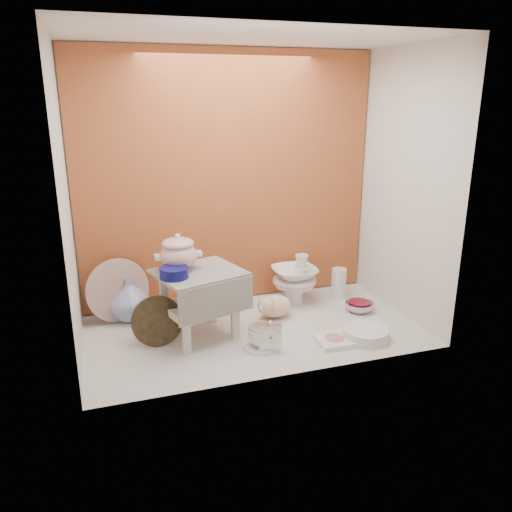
{
  "coord_description": "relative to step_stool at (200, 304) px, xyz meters",
  "views": [
    {
      "loc": [
        -0.78,
        -2.44,
        1.24
      ],
      "look_at": [
        0.02,
        0.02,
        0.42
      ],
      "focal_mm": 35.85,
      "sensor_mm": 36.0,
      "label": 1
    }
  ],
  "objects": [
    {
      "name": "lacquer_tray",
      "position": [
        -0.23,
        -0.03,
        -0.05
      ],
      "size": [
        0.27,
        0.07,
        0.26
      ],
      "primitive_type": null,
      "rotation": [
        0.0,
        0.0,
        0.01
      ],
      "color": "black",
      "rests_on": "ground"
    },
    {
      "name": "floral_platter",
      "position": [
        -0.4,
        0.34,
        -0.0
      ],
      "size": [
        0.37,
        0.18,
        0.36
      ],
      "primitive_type": null,
      "rotation": [
        0.0,
        0.0,
        0.29
      ],
      "color": "beige",
      "rests_on": "ground"
    },
    {
      "name": "cobalt_bowl",
      "position": [
        -0.13,
        -0.06,
        0.21
      ],
      "size": [
        0.19,
        0.19,
        0.05
      ],
      "primitive_type": "cylinder",
      "rotation": [
        0.0,
        0.0,
        0.38
      ],
      "color": "#0B0B55",
      "rests_on": "step_stool"
    },
    {
      "name": "teacup_saucer",
      "position": [
        0.27,
        -0.23,
        -0.18
      ],
      "size": [
        0.22,
        0.22,
        0.01
      ],
      "primitive_type": "cylinder",
      "rotation": [
        0.0,
        0.0,
        -0.22
      ],
      "color": "white",
      "rests_on": "ground"
    },
    {
      "name": "lattice_dish",
      "position": [
        0.65,
        -0.3,
        -0.17
      ],
      "size": [
        0.19,
        0.19,
        0.03
      ],
      "primitive_type": "cube",
      "rotation": [
        0.0,
        0.0,
        -0.04
      ],
      "color": "white",
      "rests_on": "ground"
    },
    {
      "name": "step_stool",
      "position": [
        0.0,
        0.0,
        0.0
      ],
      "size": [
        0.51,
        0.47,
        0.37
      ],
      "primitive_type": null,
      "rotation": [
        0.0,
        0.0,
        0.29
      ],
      "color": "silver",
      "rests_on": "ground"
    },
    {
      "name": "blue_white_vase",
      "position": [
        -0.34,
        0.34,
        -0.06
      ],
      "size": [
        0.24,
        0.24,
        0.25
      ],
      "primitive_type": "imported",
      "rotation": [
        0.0,
        0.0,
        -0.03
      ],
      "color": "white",
      "rests_on": "ground"
    },
    {
      "name": "clear_glass_vase",
      "position": [
        0.95,
        0.27,
        -0.09
      ],
      "size": [
        0.1,
        0.1,
        0.19
      ],
      "primitive_type": "cylinder",
      "rotation": [
        0.0,
        0.0,
        -0.09
      ],
      "color": "silver",
      "rests_on": "ground"
    },
    {
      "name": "mantel_clock",
      "position": [
        0.29,
        -0.28,
        -0.1
      ],
      "size": [
        0.12,
        0.06,
        0.17
      ],
      "primitive_type": "cube",
      "rotation": [
        0.0,
        0.0,
        -0.21
      ],
      "color": "silver",
      "rests_on": "ground"
    },
    {
      "name": "dinner_plate_stack",
      "position": [
        0.82,
        -0.31,
        -0.15
      ],
      "size": [
        0.31,
        0.31,
        0.06
      ],
      "primitive_type": "cylinder",
      "rotation": [
        0.0,
        0.0,
        0.26
      ],
      "color": "white",
      "rests_on": "ground"
    },
    {
      "name": "gold_rim_teacup",
      "position": [
        0.27,
        -0.23,
        -0.12
      ],
      "size": [
        0.17,
        0.17,
        0.11
      ],
      "primitive_type": "imported",
      "rotation": [
        0.0,
        0.0,
        -0.23
      ],
      "color": "white",
      "rests_on": "teacup_saucer"
    },
    {
      "name": "porcelain_tower",
      "position": [
        0.65,
        0.27,
        -0.03
      ],
      "size": [
        0.29,
        0.29,
        0.31
      ],
      "primitive_type": null,
      "rotation": [
        0.0,
        0.0,
        0.07
      ],
      "color": "white",
      "rests_on": "ground"
    },
    {
      "name": "crystal_bowl",
      "position": [
        0.97,
        0.03,
        -0.16
      ],
      "size": [
        0.19,
        0.19,
        0.05
      ],
      "primitive_type": "imported",
      "rotation": [
        0.0,
        0.0,
        0.08
      ],
      "color": "silver",
      "rests_on": "ground"
    },
    {
      "name": "soup_tureen",
      "position": [
        -0.09,
        0.06,
        0.28
      ],
      "size": [
        0.29,
        0.29,
        0.2
      ],
      "primitive_type": null,
      "rotation": [
        0.0,
        0.0,
        0.27
      ],
      "color": "white",
      "rests_on": "step_stool"
    },
    {
      "name": "ground",
      "position": [
        0.29,
        -0.02,
        -0.18
      ],
      "size": [
        1.8,
        1.8,
        0.0
      ],
      "primitive_type": "plane",
      "color": "silver",
      "rests_on": "ground"
    },
    {
      "name": "niche_shell",
      "position": [
        0.29,
        0.16,
        0.75
      ],
      "size": [
        1.86,
        1.03,
        1.53
      ],
      "color": "#A24E28",
      "rests_on": "ground"
    },
    {
      "name": "plush_pig",
      "position": [
        0.46,
        0.1,
        -0.11
      ],
      "size": [
        0.27,
        0.21,
        0.15
      ],
      "primitive_type": "ellipsoid",
      "rotation": [
        0.0,
        0.0,
        0.18
      ],
      "color": "beige",
      "rests_on": "ground"
    }
  ]
}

